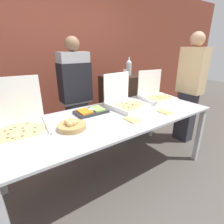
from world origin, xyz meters
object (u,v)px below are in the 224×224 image
veggie_tray (91,111)px  soda_can_silver (125,73)px  pizza_box_far_right (18,123)px  person_guest_plaid (190,88)px  paper_plate_front_left (165,112)px  person_server_vest (76,93)px  soda_bottle (129,67)px  bread_basket (72,125)px  pizza_box_far_left (155,94)px  paper_plate_front_right (132,120)px  pizza_box_near_left (125,101)px

veggie_tray → soda_can_silver: 1.17m
pizza_box_far_right → person_guest_plaid: 2.56m
pizza_box_far_right → veggie_tray: size_ratio=1.48×
paper_plate_front_left → soda_can_silver: bearing=77.4°
paper_plate_front_left → person_guest_plaid: 1.08m
pizza_box_far_right → person_server_vest: (0.84, 0.57, 0.05)m
pizza_box_far_right → soda_bottle: size_ratio=1.70×
bread_basket → person_guest_plaid: person_guest_plaid is taller
pizza_box_far_left → paper_plate_front_right: bearing=-144.1°
soda_can_silver → pizza_box_far_right: bearing=-160.7°
paper_plate_front_left → soda_bottle: bearing=70.6°
pizza_box_far_left → soda_can_silver: pizza_box_far_left is taller
pizza_box_far_left → pizza_box_far_right: bearing=-171.1°
soda_can_silver → paper_plate_front_left: bearing=-102.6°
paper_plate_front_right → soda_can_silver: soda_can_silver is taller
paper_plate_front_left → bread_basket: bread_basket is taller
veggie_tray → person_server_vest: size_ratio=0.23×
veggie_tray → bread_basket: bread_basket is taller
pizza_box_far_right → paper_plate_front_right: (1.05, -0.42, -0.07)m
soda_can_silver → person_server_vest: person_server_vest is taller
pizza_box_near_left → soda_can_silver: (0.50, 0.64, 0.25)m
pizza_box_far_left → veggie_tray: bearing=-173.6°
pizza_box_far_right → soda_can_silver: bearing=26.5°
pizza_box_far_left → bread_basket: pizza_box_far_left is taller
pizza_box_far_left → soda_bottle: size_ratio=1.48×
paper_plate_front_left → person_server_vest: (-0.70, 1.04, 0.13)m
pizza_box_far_left → paper_plate_front_left: size_ratio=1.93×
pizza_box_far_left → paper_plate_front_right: pizza_box_far_left is taller
paper_plate_front_right → veggie_tray: size_ratio=0.59×
veggie_tray → soda_bottle: bearing=30.6°
pizza_box_far_right → person_server_vest: bearing=41.4°
pizza_box_near_left → soda_can_silver: bearing=46.6°
pizza_box_near_left → paper_plate_front_right: size_ratio=2.15×
veggie_tray → bread_basket: bearing=-143.0°
paper_plate_front_right → veggie_tray: veggie_tray is taller
soda_bottle → person_guest_plaid: 1.10m
pizza_box_far_right → veggie_tray: (0.80, 0.05, -0.06)m
person_server_vest → veggie_tray: bearing=85.9°
soda_can_silver → person_guest_plaid: person_guest_plaid is taller
pizza_box_far_left → person_guest_plaid: bearing=-3.2°
pizza_box_far_right → pizza_box_far_left: pizza_box_far_right is taller
soda_bottle → person_server_vest: 1.16m
bread_basket → person_server_vest: (0.40, 0.79, 0.10)m
pizza_box_far_left → paper_plate_front_left: (-0.36, -0.48, -0.06)m
veggie_tray → soda_bottle: 1.40m
pizza_box_near_left → soda_bottle: (0.68, 0.75, 0.34)m
paper_plate_front_left → soda_can_silver: soda_can_silver is taller
paper_plate_front_right → pizza_box_far_left: bearing=27.1°
person_server_vest → paper_plate_front_right: bearing=102.1°
paper_plate_front_left → person_guest_plaid: (1.02, 0.33, 0.11)m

